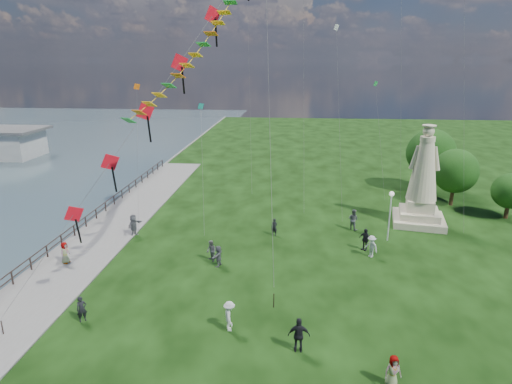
# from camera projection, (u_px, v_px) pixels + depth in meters

# --- Properties ---
(waterfront) EXTENTS (200.00, 200.00, 1.51)m
(waterfront) POSITION_uv_depth(u_px,v_px,m) (69.00, 254.00, 32.14)
(waterfront) COLOR #374B52
(waterfront) RESTS_ON ground
(statue) EXTENTS (4.99, 4.99, 8.73)m
(statue) POSITION_uv_depth(u_px,v_px,m) (422.00, 188.00, 37.06)
(statue) COLOR beige
(statue) RESTS_ON ground
(lamppost) EXTENTS (0.38, 0.38, 4.12)m
(lamppost) POSITION_uv_depth(u_px,v_px,m) (391.00, 205.00, 33.48)
(lamppost) COLOR silver
(lamppost) RESTS_ON ground
(tree_row) EXTENTS (8.88, 12.65, 6.83)m
(tree_row) POSITION_uv_depth(u_px,v_px,m) (447.00, 163.00, 43.93)
(tree_row) COLOR #382314
(tree_row) RESTS_ON ground
(person_0) EXTENTS (0.65, 0.62, 1.50)m
(person_0) POSITION_uv_depth(u_px,v_px,m) (82.00, 309.00, 23.51)
(person_0) COLOR black
(person_0) RESTS_ON ground
(person_1) EXTENTS (0.83, 0.89, 1.56)m
(person_1) POSITION_uv_depth(u_px,v_px,m) (211.00, 251.00, 30.62)
(person_1) COLOR #595960
(person_1) RESTS_ON ground
(person_2) EXTENTS (0.86, 1.21, 1.69)m
(person_2) POSITION_uv_depth(u_px,v_px,m) (229.00, 316.00, 22.70)
(person_2) COLOR silver
(person_2) RESTS_ON ground
(person_3) EXTENTS (1.10, 0.59, 1.86)m
(person_3) POSITION_uv_depth(u_px,v_px,m) (299.00, 335.00, 20.98)
(person_3) COLOR black
(person_3) RESTS_ON ground
(person_4) EXTENTS (0.85, 0.63, 1.56)m
(person_4) POSITION_uv_depth(u_px,v_px,m) (393.00, 371.00, 18.75)
(person_4) COLOR #595960
(person_4) RESTS_ON ground
(person_5) EXTENTS (1.17, 1.86, 1.86)m
(person_5) POSITION_uv_depth(u_px,v_px,m) (134.00, 225.00, 35.02)
(person_5) COLOR #595960
(person_5) RESTS_ON ground
(person_6) EXTENTS (0.62, 0.51, 1.45)m
(person_6) POSITION_uv_depth(u_px,v_px,m) (274.00, 227.00, 35.15)
(person_6) COLOR black
(person_6) RESTS_ON ground
(person_7) EXTENTS (1.03, 0.97, 1.81)m
(person_7) POSITION_uv_depth(u_px,v_px,m) (353.00, 219.00, 36.37)
(person_7) COLOR #595960
(person_7) RESTS_ON ground
(person_8) EXTENTS (1.12, 1.17, 1.66)m
(person_8) POSITION_uv_depth(u_px,v_px,m) (371.00, 246.00, 31.25)
(person_8) COLOR silver
(person_8) RESTS_ON ground
(person_9) EXTENTS (1.09, 1.06, 1.72)m
(person_9) POSITION_uv_depth(u_px,v_px,m) (365.00, 239.00, 32.40)
(person_9) COLOR black
(person_9) RESTS_ON ground
(person_10) EXTENTS (0.61, 0.84, 1.57)m
(person_10) POSITION_uv_depth(u_px,v_px,m) (65.00, 254.00, 30.14)
(person_10) COLOR #595960
(person_10) RESTS_ON ground
(person_11) EXTENTS (0.95, 1.52, 1.53)m
(person_11) POSITION_uv_depth(u_px,v_px,m) (218.00, 256.00, 29.88)
(person_11) COLOR #595960
(person_11) RESTS_ON ground
(red_kite_train) EXTENTS (12.34, 9.35, 19.37)m
(red_kite_train) POSITION_uv_depth(u_px,v_px,m) (159.00, 95.00, 23.61)
(red_kite_train) COLOR black
(red_kite_train) RESTS_ON ground
(small_kites) EXTENTS (28.44, 17.00, 31.47)m
(small_kites) POSITION_uv_depth(u_px,v_px,m) (313.00, 45.00, 39.11)
(small_kites) COLOR teal
(small_kites) RESTS_ON ground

